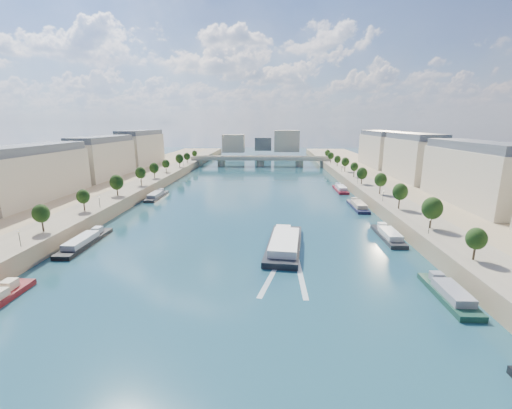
{
  "coord_description": "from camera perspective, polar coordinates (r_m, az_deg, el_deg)",
  "views": [
    {
      "loc": [
        8.92,
        -46.81,
        34.96
      ],
      "look_at": [
        3.42,
        77.75,
        5.0
      ],
      "focal_mm": 24.0,
      "sensor_mm": 36.0,
      "label": 1
    }
  ],
  "objects": [
    {
      "name": "lamps_left",
      "position": [
        152.41,
        -21.3,
        2.31
      ],
      "size": [
        0.36,
        200.36,
        4.28
      ],
      "color": "black",
      "rests_on": "ground"
    },
    {
      "name": "moored_barges_right",
      "position": [
        114.91,
        21.03,
        -4.7
      ],
      "size": [
        5.0,
        168.25,
        3.6
      ],
      "color": "black",
      "rests_on": "ground"
    },
    {
      "name": "wake",
      "position": [
        83.65,
        5.12,
        -11.24
      ],
      "size": [
        10.73,
        26.02,
        0.04
      ],
      "color": "silver",
      "rests_on": "ground"
    },
    {
      "name": "buildings_left",
      "position": [
        185.43,
        -28.1,
        6.2
      ],
      "size": [
        16.0,
        226.0,
        23.2
      ],
      "color": "beige",
      "rests_on": "ground"
    },
    {
      "name": "lamps_right",
      "position": [
        160.27,
        18.29,
        3.06
      ],
      "size": [
        0.36,
        200.36,
        4.28
      ],
      "color": "black",
      "rests_on": "ground"
    },
    {
      "name": "bridge",
      "position": [
        281.9,
        0.7,
        7.43
      ],
      "size": [
        112.0,
        12.0,
        8.15
      ],
      "color": "#C1B79E",
      "rests_on": "ground"
    },
    {
      "name": "skyline",
      "position": [
        366.94,
        1.65,
        10.33
      ],
      "size": [
        79.0,
        42.0,
        22.0
      ],
      "color": "beige",
      "rests_on": "ground"
    },
    {
      "name": "trees_left",
      "position": [
        163.8,
        -20.53,
        4.06
      ],
      "size": [
        4.8,
        268.8,
        8.26
      ],
      "color": "#382B1E",
      "rests_on": "ground"
    },
    {
      "name": "pave_right",
      "position": [
        157.36,
        20.28,
        1.71
      ],
      "size": [
        14.0,
        520.0,
        0.1
      ],
      "primitive_type": "cube",
      "color": "gray",
      "rests_on": "quay_right"
    },
    {
      "name": "pave_left",
      "position": [
        163.69,
        -21.29,
        2.05
      ],
      "size": [
        14.0,
        520.0,
        0.1
      ],
      "primitive_type": "cube",
      "color": "gray",
      "rests_on": "quay_left"
    },
    {
      "name": "buildings_right",
      "position": [
        177.07,
        28.12,
        5.93
      ],
      "size": [
        16.0,
        226.0,
        23.2
      ],
      "color": "beige",
      "rests_on": "ground"
    },
    {
      "name": "tour_barge",
      "position": [
        98.43,
        4.72,
        -6.55
      ],
      "size": [
        12.35,
        32.39,
        4.29
      ],
      "rotation": [
        0.0,
        0.0,
        -0.11
      ],
      "color": "black",
      "rests_on": "ground"
    },
    {
      "name": "trees_right",
      "position": [
        165.27,
        18.74,
        4.28
      ],
      "size": [
        4.8,
        268.8,
        8.26
      ],
      "color": "#382B1E",
      "rests_on": "ground"
    },
    {
      "name": "quay_right",
      "position": [
        163.06,
        25.23,
        0.72
      ],
      "size": [
        44.0,
        520.0,
        5.0
      ],
      "primitive_type": "cube",
      "color": "#9E8460",
      "rests_on": "ground"
    },
    {
      "name": "ground",
      "position": [
        151.18,
        -0.92,
        0.14
      ],
      "size": [
        700.0,
        700.0,
        0.0
      ],
      "primitive_type": "plane",
      "color": "#0B2E33",
      "rests_on": "ground"
    },
    {
      "name": "quay_left",
      "position": [
        170.75,
        -25.83,
        1.19
      ],
      "size": [
        44.0,
        520.0,
        5.0
      ],
      "primitive_type": "cube",
      "color": "#9E8460",
      "rests_on": "ground"
    },
    {
      "name": "moored_barges_left",
      "position": [
        104.43,
        -29.33,
        -7.37
      ],
      "size": [
        5.0,
        158.08,
        3.6
      ],
      "color": "black",
      "rests_on": "ground"
    }
  ]
}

